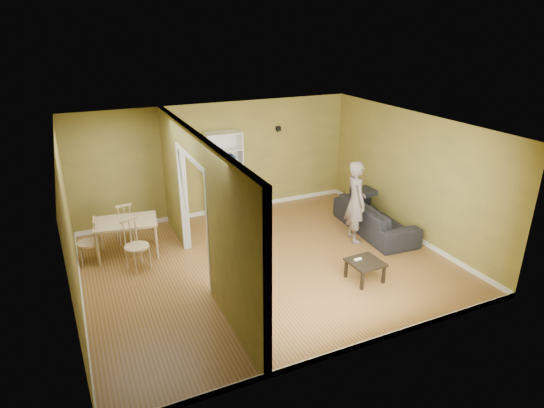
% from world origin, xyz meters
% --- Properties ---
extents(room_shell, '(6.50, 6.50, 6.50)m').
position_xyz_m(room_shell, '(0.00, 0.00, 1.30)').
color(room_shell, olive).
rests_on(room_shell, ground).
extents(partition, '(0.22, 5.50, 2.60)m').
position_xyz_m(partition, '(-1.20, 0.00, 1.30)').
color(partition, olive).
rests_on(partition, ground).
extents(wall_speaker, '(0.10, 0.10, 0.10)m').
position_xyz_m(wall_speaker, '(1.50, 2.69, 1.90)').
color(wall_speaker, black).
rests_on(wall_speaker, room_shell).
extents(sofa, '(2.27, 1.11, 0.84)m').
position_xyz_m(sofa, '(2.70, 0.35, 0.42)').
color(sofa, black).
rests_on(sofa, ground).
extents(person, '(0.83, 0.70, 2.00)m').
position_xyz_m(person, '(2.06, 0.18, 1.00)').
color(person, slate).
rests_on(person, ground).
extents(bookshelf, '(0.83, 0.36, 1.97)m').
position_xyz_m(bookshelf, '(0.07, 2.61, 0.99)').
color(bookshelf, white).
rests_on(bookshelf, ground).
extents(paper_box_navy_a, '(0.44, 0.29, 0.22)m').
position_xyz_m(paper_box_navy_a, '(0.04, 2.56, 0.53)').
color(paper_box_navy_a, navy).
rests_on(paper_box_navy_a, bookshelf).
extents(paper_box_teal, '(0.42, 0.27, 0.21)m').
position_xyz_m(paper_box_teal, '(0.03, 2.56, 0.91)').
color(paper_box_teal, teal).
rests_on(paper_box_teal, bookshelf).
extents(paper_box_navy_b, '(0.46, 0.30, 0.23)m').
position_xyz_m(paper_box_navy_b, '(0.08, 2.56, 1.31)').
color(paper_box_navy_b, navy).
rests_on(paper_box_navy_b, bookshelf).
extents(coffee_table, '(0.56, 0.56, 0.37)m').
position_xyz_m(coffee_table, '(1.32, -1.26, 0.32)').
color(coffee_table, black).
rests_on(coffee_table, ground).
extents(game_controller, '(0.14, 0.04, 0.03)m').
position_xyz_m(game_controller, '(1.23, -1.16, 0.38)').
color(game_controller, white).
rests_on(game_controller, coffee_table).
extents(dining_table, '(1.15, 0.77, 0.72)m').
position_xyz_m(dining_table, '(-2.30, 1.44, 0.64)').
color(dining_table, tan).
rests_on(dining_table, ground).
extents(chair_left, '(0.44, 0.44, 0.89)m').
position_xyz_m(chair_left, '(-3.01, 1.40, 0.44)').
color(chair_left, tan).
rests_on(chair_left, ground).
extents(chair_near, '(0.58, 0.58, 0.96)m').
position_xyz_m(chair_near, '(-2.22, 0.79, 0.48)').
color(chair_near, tan).
rests_on(chair_near, ground).
extents(chair_far, '(0.45, 0.45, 0.89)m').
position_xyz_m(chair_far, '(-2.28, 2.06, 0.44)').
color(chair_far, '#D3B684').
rests_on(chair_far, ground).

